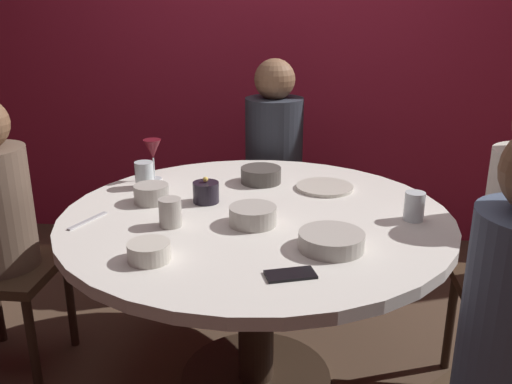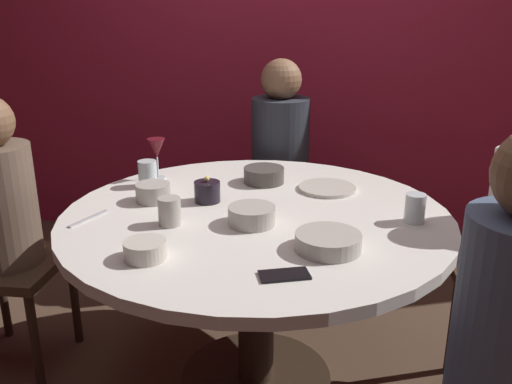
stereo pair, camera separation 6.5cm
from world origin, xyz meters
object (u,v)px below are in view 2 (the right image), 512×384
object	(u,v)px
candle_holder	(207,192)
bowl_serving_large	(153,192)
cell_phone	(284,275)
seated_diner_left	(0,206)
seated_diner_back	(280,147)
cup_by_right_diner	(415,208)
dinner_plate	(327,188)
dining_table	(256,248)
bowl_rice_portion	(251,215)
bowl_small_white	(264,175)
cup_by_left_diner	(170,211)
bowl_salad_center	(328,242)
bowl_sauce_side	(145,250)
wine_glass	(157,150)
cup_near_candle	(148,174)

from	to	relation	value
candle_holder	bowl_serving_large	xyz separation A→B (m)	(-0.21, -0.02, -0.01)
cell_phone	bowl_serving_large	xyz separation A→B (m)	(-0.55, 0.54, 0.03)
seated_diner_left	seated_diner_back	size ratio (longest dim) A/B	0.96
cup_by_right_diner	seated_diner_left	bearing A→B (deg)	179.54
bowl_serving_large	dinner_plate	bearing A→B (deg)	18.92
dining_table	bowl_rice_portion	bearing A→B (deg)	-91.81
cell_phone	bowl_small_white	bearing A→B (deg)	172.68
seated_diner_left	cup_by_right_diner	xyz separation A→B (m)	(1.55, -0.01, 0.07)
candle_holder	cup_by_left_diner	size ratio (longest dim) A/B	1.04
bowl_serving_large	bowl_salad_center	world-z (taller)	bowl_serving_large
bowl_small_white	bowl_sauce_side	bearing A→B (deg)	-108.65
bowl_sauce_side	cup_by_right_diner	distance (m)	0.92
cell_phone	bowl_salad_center	xyz separation A→B (m)	(0.12, 0.19, 0.02)
cell_phone	bowl_salad_center	size ratio (longest dim) A/B	0.68
wine_glass	bowl_serving_large	xyz separation A→B (m)	(0.07, -0.28, -0.09)
candle_holder	dinner_plate	xyz separation A→B (m)	(0.45, 0.20, -0.03)
cell_phone	cup_near_candle	bearing A→B (deg)	-156.93
dining_table	seated_diner_left	xyz separation A→B (m)	(-1.00, 0.00, 0.12)
dining_table	bowl_small_white	size ratio (longest dim) A/B	8.30
cup_by_left_diner	cup_by_right_diner	xyz separation A→B (m)	(0.83, 0.14, 0.00)
dining_table	bowl_salad_center	size ratio (longest dim) A/B	6.86
bowl_rice_portion	bowl_serving_large	bearing A→B (deg)	155.97
dining_table	bowl_sauce_side	distance (m)	0.53
bowl_salad_center	bowl_rice_portion	distance (m)	0.32
candle_holder	bowl_sauce_side	world-z (taller)	candle_holder
cup_by_left_diner	seated_diner_left	bearing A→B (deg)	168.32
dinner_plate	wine_glass	bearing A→B (deg)	175.89
dinner_plate	cup_by_left_diner	world-z (taller)	cup_by_left_diner
wine_glass	cup_by_right_diner	size ratio (longest dim) A/B	1.73
candle_holder	cup_by_left_diner	bearing A→B (deg)	-107.40
dining_table	bowl_serving_large	distance (m)	0.45
seated_diner_left	bowl_sauce_side	world-z (taller)	seated_diner_left
dinner_plate	cup_near_candle	xyz separation A→B (m)	(-0.73, -0.06, 0.05)
bowl_serving_large	bowl_rice_portion	bearing A→B (deg)	-24.03
cell_phone	bowl_sauce_side	distance (m)	0.42
bowl_serving_large	wine_glass	bearing A→B (deg)	103.64
bowl_serving_large	bowl_small_white	world-z (taller)	bowl_serving_large
wine_glass	cup_by_right_diner	distance (m)	1.09
seated_diner_left	cup_by_right_diner	world-z (taller)	seated_diner_left
seated_diner_back	bowl_sauce_side	bearing A→B (deg)	-11.48
cup_by_right_diner	wine_glass	bearing A→B (deg)	160.61
candle_holder	bowl_rice_portion	xyz separation A→B (m)	(0.20, -0.20, -0.01)
bowl_serving_large	cup_by_left_diner	bearing A→B (deg)	-59.72
wine_glass	cell_phone	size ratio (longest dim) A/B	1.26
cup_near_candle	candle_holder	bearing A→B (deg)	-27.53
bowl_serving_large	seated_diner_back	bearing A→B (deg)	64.92
seated_diner_back	wine_glass	world-z (taller)	seated_diner_back
seated_diner_left	cell_phone	bearing A→B (deg)	-22.46
bowl_salad_center	dining_table	bearing A→B (deg)	132.99
cup_near_candle	dinner_plate	bearing A→B (deg)	4.30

